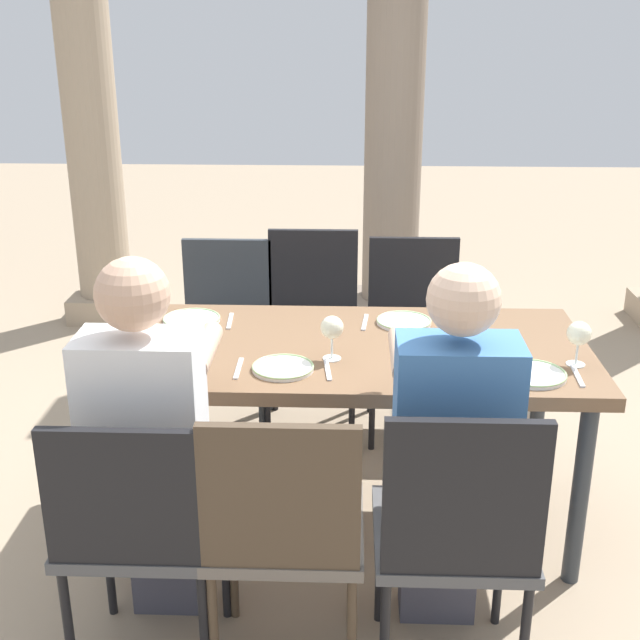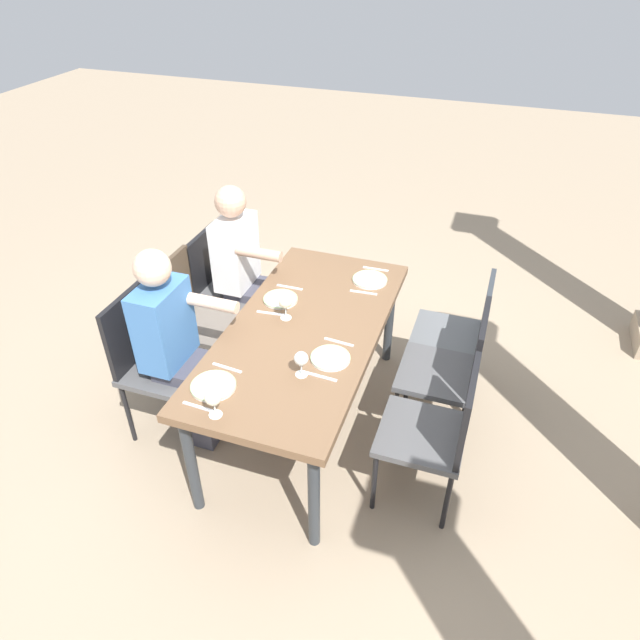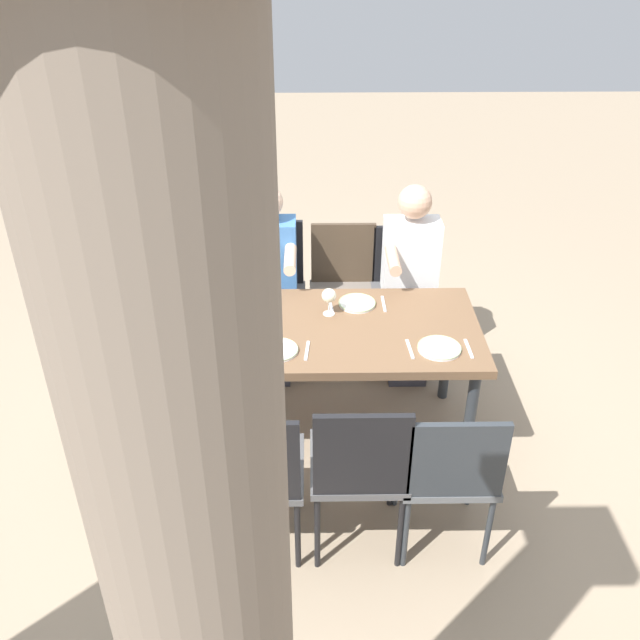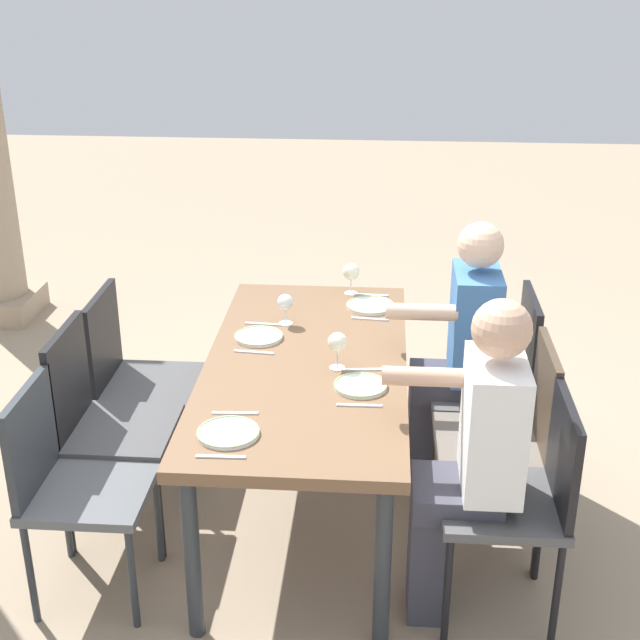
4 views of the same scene
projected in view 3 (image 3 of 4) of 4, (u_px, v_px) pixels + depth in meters
ground_plane at (319, 432)px, 4.10m from camera, size 16.00×16.00×0.00m
dining_table at (319, 338)px, 3.74m from camera, size 1.73×0.83×0.74m
chair_west_north at (449, 468)px, 3.13m from camera, size 0.44×0.44×0.87m
chair_west_south at (405, 285)px, 4.53m from camera, size 0.44×0.44×0.89m
chair_mid_north at (359, 465)px, 3.10m from camera, size 0.44×0.44×0.92m
chair_mid_south at (343, 284)px, 4.52m from camera, size 0.44×0.44×0.91m
chair_east_north at (255, 470)px, 3.11m from camera, size 0.44×0.44×0.89m
chair_east_south at (271, 284)px, 4.51m from camera, size 0.44×0.44×0.93m
diner_woman_green at (270, 280)px, 4.28m from camera, size 0.35×0.49×1.26m
diner_man_white at (410, 279)px, 4.28m from camera, size 0.35×0.49×1.26m
plate_0 at (439, 348)px, 3.52m from camera, size 0.22×0.22×0.02m
fork_0 at (469, 349)px, 3.52m from camera, size 0.02×0.17×0.01m
spoon_0 at (410, 349)px, 3.52m from camera, size 0.03×0.17×0.01m
plate_1 at (357, 303)px, 3.90m from camera, size 0.21×0.21×0.02m
wine_glass_1 at (329, 296)px, 3.76m from camera, size 0.08×0.08×0.16m
fork_1 at (384, 304)px, 3.90m from camera, size 0.02×0.17×0.01m
spoon_1 at (330, 304)px, 3.90m from camera, size 0.03×0.17×0.01m
plate_2 at (277, 350)px, 3.50m from camera, size 0.21×0.21×0.02m
wine_glass_2 at (245, 324)px, 3.54m from camera, size 0.07×0.07×0.14m
fork_2 at (307, 351)px, 3.51m from camera, size 0.03×0.17×0.01m
spoon_2 at (248, 351)px, 3.51m from camera, size 0.03×0.17×0.01m
plate_3 at (211, 302)px, 3.91m from camera, size 0.23×0.23×0.02m
wine_glass_3 at (176, 296)px, 3.76m from camera, size 0.08×0.08×0.16m
fork_3 at (238, 303)px, 3.91m from camera, size 0.03×0.17×0.01m
spoon_3 at (184, 303)px, 3.91m from camera, size 0.02×0.17×0.01m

